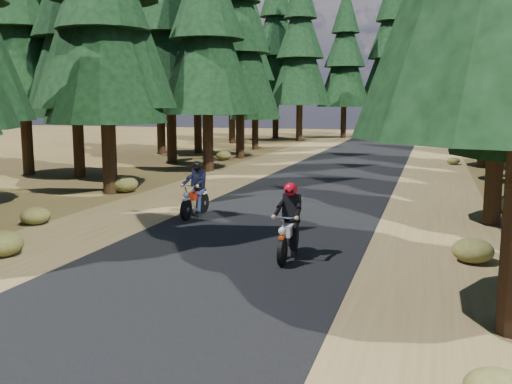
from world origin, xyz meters
TOP-DOWN VIEW (x-y plane):
  - ground at (0.00, 0.00)m, footprint 120.00×120.00m
  - road at (0.00, 5.00)m, footprint 6.00×100.00m
  - shoulder_l at (-4.60, 5.00)m, footprint 3.20×100.00m
  - shoulder_r at (4.60, 5.00)m, footprint 3.20×100.00m
  - pine_forest at (-0.02, 21.05)m, footprint 34.59×55.08m
  - understory_shrubs at (0.94, 5.08)m, footprint 16.43×31.35m
  - rider_lead at (1.43, -0.69)m, footprint 0.61×1.89m
  - rider_follow at (-2.40, 3.03)m, footprint 0.63×1.89m

SIDE VIEW (x-z plane):
  - ground at x=0.00m, z-range 0.00..0.00m
  - shoulder_l at x=-4.60m, z-range 0.00..0.01m
  - shoulder_r at x=4.60m, z-range 0.00..0.01m
  - road at x=0.00m, z-range 0.00..0.01m
  - understory_shrubs at x=0.94m, z-range -0.03..0.59m
  - rider_follow at x=-2.40m, z-range -0.27..1.40m
  - rider_lead at x=1.43m, z-range -0.27..1.40m
  - pine_forest at x=-0.02m, z-range -0.27..16.05m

